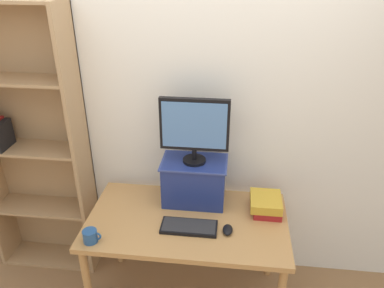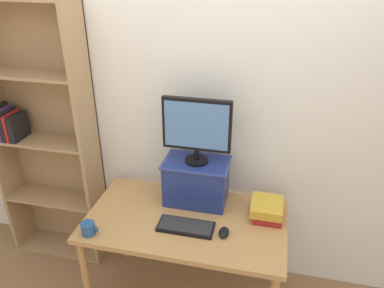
{
  "view_description": "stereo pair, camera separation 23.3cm",
  "coord_description": "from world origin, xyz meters",
  "px_view_note": "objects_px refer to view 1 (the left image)",
  "views": [
    {
      "loc": [
        0.27,
        -1.98,
        2.33
      ],
      "look_at": [
        0.02,
        0.09,
        1.27
      ],
      "focal_mm": 35.0,
      "sensor_mm": 36.0,
      "label": 1
    },
    {
      "loc": [
        0.5,
        -1.94,
        2.33
      ],
      "look_at": [
        0.02,
        0.09,
        1.27
      ],
      "focal_mm": 35.0,
      "sensor_mm": 36.0,
      "label": 2
    }
  ],
  "objects_px": {
    "riser_box": "(194,180)",
    "book_stack": "(266,204)",
    "bookshelf_unit": "(31,146)",
    "keyboard": "(189,227)",
    "coffee_mug": "(90,236)",
    "computer_monitor": "(194,128)",
    "desk": "(187,228)",
    "computer_mouse": "(228,230)"
  },
  "relations": [
    {
      "from": "coffee_mug",
      "to": "desk",
      "type": "bearing_deg",
      "value": 27.11
    },
    {
      "from": "coffee_mug",
      "to": "bookshelf_unit",
      "type": "bearing_deg",
      "value": 136.89
    },
    {
      "from": "riser_box",
      "to": "computer_mouse",
      "type": "distance_m",
      "value": 0.44
    },
    {
      "from": "bookshelf_unit",
      "to": "keyboard",
      "type": "relative_size",
      "value": 5.77
    },
    {
      "from": "riser_box",
      "to": "computer_monitor",
      "type": "xyz_separation_m",
      "value": [
        -0.0,
        -0.0,
        0.41
      ]
    },
    {
      "from": "desk",
      "to": "bookshelf_unit",
      "type": "bearing_deg",
      "value": 164.85
    },
    {
      "from": "desk",
      "to": "computer_mouse",
      "type": "bearing_deg",
      "value": -20.14
    },
    {
      "from": "computer_monitor",
      "to": "computer_mouse",
      "type": "xyz_separation_m",
      "value": [
        0.25,
        -0.32,
        -0.55
      ]
    },
    {
      "from": "riser_box",
      "to": "bookshelf_unit",
      "type": "bearing_deg",
      "value": 175.16
    },
    {
      "from": "desk",
      "to": "computer_monitor",
      "type": "relative_size",
      "value": 2.91
    },
    {
      "from": "coffee_mug",
      "to": "book_stack",
      "type": "bearing_deg",
      "value": 22.01
    },
    {
      "from": "keyboard",
      "to": "bookshelf_unit",
      "type": "bearing_deg",
      "value": 161.18
    },
    {
      "from": "keyboard",
      "to": "computer_mouse",
      "type": "distance_m",
      "value": 0.25
    },
    {
      "from": "keyboard",
      "to": "computer_mouse",
      "type": "xyz_separation_m",
      "value": [
        0.25,
        -0.01,
        0.01
      ]
    },
    {
      "from": "computer_mouse",
      "to": "riser_box",
      "type": "bearing_deg",
      "value": 127.71
    },
    {
      "from": "desk",
      "to": "riser_box",
      "type": "bearing_deg",
      "value": 84.35
    },
    {
      "from": "desk",
      "to": "coffee_mug",
      "type": "bearing_deg",
      "value": -152.89
    },
    {
      "from": "bookshelf_unit",
      "to": "riser_box",
      "type": "height_order",
      "value": "bookshelf_unit"
    },
    {
      "from": "desk",
      "to": "book_stack",
      "type": "bearing_deg",
      "value": 16.15
    },
    {
      "from": "bookshelf_unit",
      "to": "computer_monitor",
      "type": "xyz_separation_m",
      "value": [
        1.24,
        -0.11,
        0.26
      ]
    },
    {
      "from": "computer_monitor",
      "to": "computer_mouse",
      "type": "height_order",
      "value": "computer_monitor"
    },
    {
      "from": "keyboard",
      "to": "computer_mouse",
      "type": "bearing_deg",
      "value": -1.47
    },
    {
      "from": "computer_monitor",
      "to": "keyboard",
      "type": "height_order",
      "value": "computer_monitor"
    },
    {
      "from": "book_stack",
      "to": "computer_monitor",
      "type": "bearing_deg",
      "value": 172.01
    },
    {
      "from": "bookshelf_unit",
      "to": "riser_box",
      "type": "bearing_deg",
      "value": -4.84
    },
    {
      "from": "computer_monitor",
      "to": "computer_mouse",
      "type": "distance_m",
      "value": 0.69
    },
    {
      "from": "keyboard",
      "to": "coffee_mug",
      "type": "bearing_deg",
      "value": -161.76
    },
    {
      "from": "bookshelf_unit",
      "to": "computer_mouse",
      "type": "distance_m",
      "value": 1.57
    },
    {
      "from": "riser_box",
      "to": "book_stack",
      "type": "height_order",
      "value": "riser_box"
    },
    {
      "from": "computer_monitor",
      "to": "coffee_mug",
      "type": "relative_size",
      "value": 3.93
    },
    {
      "from": "riser_box",
      "to": "book_stack",
      "type": "distance_m",
      "value": 0.52
    },
    {
      "from": "riser_box",
      "to": "keyboard",
      "type": "height_order",
      "value": "riser_box"
    },
    {
      "from": "bookshelf_unit",
      "to": "coffee_mug",
      "type": "xyz_separation_m",
      "value": [
        0.66,
        -0.61,
        -0.27
      ]
    },
    {
      "from": "desk",
      "to": "computer_mouse",
      "type": "height_order",
      "value": "computer_mouse"
    },
    {
      "from": "riser_box",
      "to": "coffee_mug",
      "type": "bearing_deg",
      "value": -138.71
    },
    {
      "from": "bookshelf_unit",
      "to": "computer_mouse",
      "type": "xyz_separation_m",
      "value": [
        1.49,
        -0.43,
        -0.29
      ]
    },
    {
      "from": "keyboard",
      "to": "coffee_mug",
      "type": "xyz_separation_m",
      "value": [
        -0.58,
        -0.19,
        0.03
      ]
    },
    {
      "from": "keyboard",
      "to": "coffee_mug",
      "type": "height_order",
      "value": "coffee_mug"
    },
    {
      "from": "bookshelf_unit",
      "to": "book_stack",
      "type": "relative_size",
      "value": 8.81
    },
    {
      "from": "bookshelf_unit",
      "to": "computer_monitor",
      "type": "relative_size",
      "value": 4.57
    },
    {
      "from": "bookshelf_unit",
      "to": "coffee_mug",
      "type": "height_order",
      "value": "bookshelf_unit"
    },
    {
      "from": "riser_box",
      "to": "coffee_mug",
      "type": "xyz_separation_m",
      "value": [
        -0.58,
        -0.51,
        -0.12
      ]
    }
  ]
}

